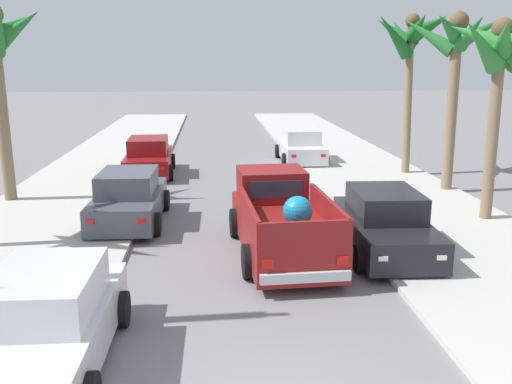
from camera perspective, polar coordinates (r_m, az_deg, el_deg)
The scene contains 13 objects.
sidewalk_left at distance 18.88m, azimuth -18.68°, elevation -1.20°, with size 5.06×60.00×0.12m, color beige.
sidewalk_right at distance 19.34m, azimuth 14.37°, elevation -0.57°, with size 5.06×60.00×0.12m, color beige.
curb_left at distance 18.64m, azimuth -15.31°, elevation -1.18°, with size 0.16×60.00×0.10m, color silver.
curb_right at distance 19.01m, azimuth 11.15°, elevation -0.67°, with size 0.16×60.00×0.10m, color silver.
pickup_truck at distance 13.53m, azimuth 2.54°, elevation -2.95°, with size 2.42×5.31×1.80m.
car_left_near at distance 25.64m, azimuth 4.64°, elevation 4.67°, with size 2.03×4.26×1.54m.
car_right_near at distance 23.11m, azimuth -10.99°, elevation 3.50°, with size 2.13×4.31×1.54m.
car_left_mid at distance 9.17m, azimuth -20.84°, elevation -12.57°, with size 2.07×4.28×1.54m.
car_right_mid at distance 16.32m, azimuth -12.96°, elevation -0.69°, with size 2.08×4.28×1.54m.
car_left_far at distance 13.86m, azimuth 13.13°, elevation -3.21°, with size 2.14×4.31×1.54m.
palm_tree_right_fore at distance 23.28m, azimuth 15.59°, elevation 14.93°, with size 3.45×3.59×6.47m.
palm_tree_right_mid at distance 17.02m, azimuth 23.82°, elevation 13.13°, with size 3.40×3.82×5.81m.
palm_tree_right_back at distance 20.49m, azimuth 19.79°, elevation 13.78°, with size 3.41×3.08×6.23m.
Camera 1 is at (-0.81, -5.73, 4.59)m, focal length 38.80 mm.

